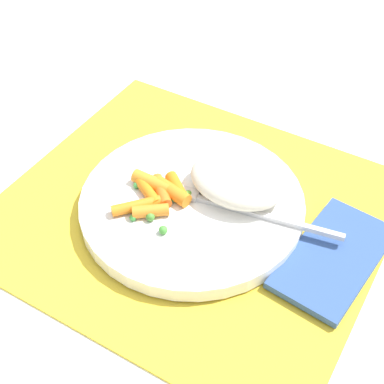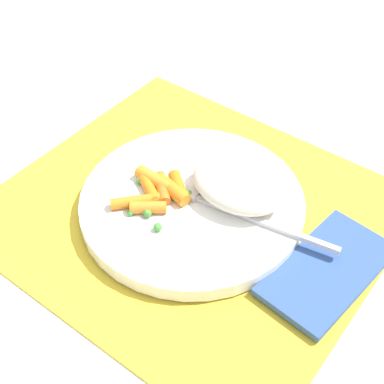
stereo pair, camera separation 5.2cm
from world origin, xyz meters
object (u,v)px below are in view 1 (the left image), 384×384
object	(u,v)px
carrot_portion	(157,193)
fork	(229,206)
plate	(192,204)
rice_mound	(238,180)
napkin	(334,257)

from	to	relation	value
carrot_portion	fork	xyz separation A→B (m)	(-0.07, -0.03, -0.00)
plate	rice_mound	distance (m)	0.06
plate	napkin	xyz separation A→B (m)	(-0.16, -0.01, -0.00)
fork	napkin	xyz separation A→B (m)	(-0.12, -0.01, -0.02)
napkin	rice_mound	bearing A→B (deg)	-10.25
rice_mound	fork	size ratio (longest dim) A/B	0.53
rice_mound	fork	distance (m)	0.03
rice_mound	carrot_portion	distance (m)	0.09
rice_mound	carrot_portion	xyz separation A→B (m)	(0.07, 0.05, -0.01)
napkin	plate	bearing A→B (deg)	4.41
fork	napkin	bearing A→B (deg)	-177.43
plate	rice_mound	bearing A→B (deg)	-136.86
plate	napkin	bearing A→B (deg)	-175.59
carrot_portion	napkin	bearing A→B (deg)	-170.99
fork	napkin	size ratio (longest dim) A/B	1.40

